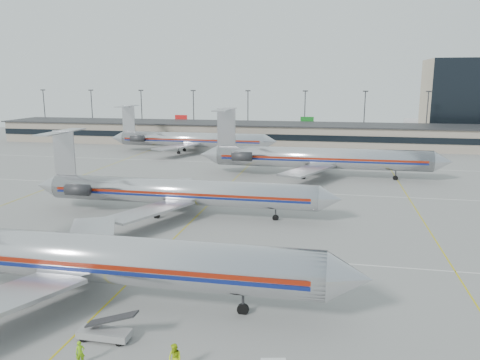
# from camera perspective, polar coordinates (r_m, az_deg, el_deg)

# --- Properties ---
(ground) EXTENTS (260.00, 260.00, 0.00)m
(ground) POSITION_cam_1_polar(r_m,az_deg,el_deg) (43.79, -14.23, -12.82)
(ground) COLOR gray
(ground) RESTS_ON ground
(apron_markings) EXTENTS (160.00, 0.15, 0.02)m
(apron_markings) POSITION_cam_1_polar(r_m,az_deg,el_deg) (52.26, -9.51, -8.44)
(apron_markings) COLOR silver
(apron_markings) RESTS_ON ground
(terminal) EXTENTS (162.00, 17.00, 6.25)m
(terminal) POSITION_cam_1_polar(r_m,az_deg,el_deg) (135.67, 3.66, 5.62)
(terminal) COLOR gray
(terminal) RESTS_ON ground
(light_mast_row) EXTENTS (163.60, 0.40, 15.28)m
(light_mast_row) POSITION_cam_1_polar(r_m,az_deg,el_deg) (149.06, 4.41, 8.27)
(light_mast_row) COLOR #38383D
(light_mast_row) RESTS_ON ground
(distant_building) EXTENTS (30.00, 20.00, 25.00)m
(distant_building) POSITION_cam_1_polar(r_m,az_deg,el_deg) (169.65, 26.68, 8.83)
(distant_building) COLOR tan
(distant_building) RESTS_ON ground
(jet_foreground) EXTENTS (49.73, 29.28, 13.02)m
(jet_foreground) POSITION_cam_1_polar(r_m,az_deg,el_deg) (42.71, -21.35, -8.47)
(jet_foreground) COLOR silver
(jet_foreground) RESTS_ON ground
(jet_second_row) EXTENTS (43.48, 25.60, 11.38)m
(jet_second_row) POSITION_cam_1_polar(r_m,az_deg,el_deg) (64.66, -7.95, -1.37)
(jet_second_row) COLOR silver
(jet_second_row) RESTS_ON ground
(jet_third_row) EXTENTS (47.48, 29.21, 12.98)m
(jet_third_row) POSITION_cam_1_polar(r_m,az_deg,el_deg) (90.60, 9.23, 2.72)
(jet_third_row) COLOR silver
(jet_third_row) RESTS_ON ground
(jet_back_row) EXTENTS (43.99, 27.06, 12.03)m
(jet_back_row) POSITION_cam_1_polar(r_m,az_deg,el_deg) (120.85, -6.27, 4.96)
(jet_back_row) COLOR silver
(jet_back_row) RESTS_ON ground
(belt_loader) EXTENTS (4.44, 1.40, 2.35)m
(belt_loader) POSITION_cam_1_polar(r_m,az_deg,el_deg) (36.23, -16.08, -17.35)
(belt_loader) COLOR gray
(belt_loader) RESTS_ON ground
(ramp_worker_near) EXTENTS (0.70, 0.66, 1.61)m
(ramp_worker_near) POSITION_cam_1_polar(r_m,az_deg,el_deg) (33.96, -18.91, -19.33)
(ramp_worker_near) COLOR #7DC412
(ramp_worker_near) RESTS_ON ground
(ramp_worker_far) EXTENTS (1.18, 1.08, 1.96)m
(ramp_worker_far) POSITION_cam_1_polar(r_m,az_deg,el_deg) (31.74, -7.95, -20.77)
(ramp_worker_far) COLOR #B6D614
(ramp_worker_far) RESTS_ON ground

